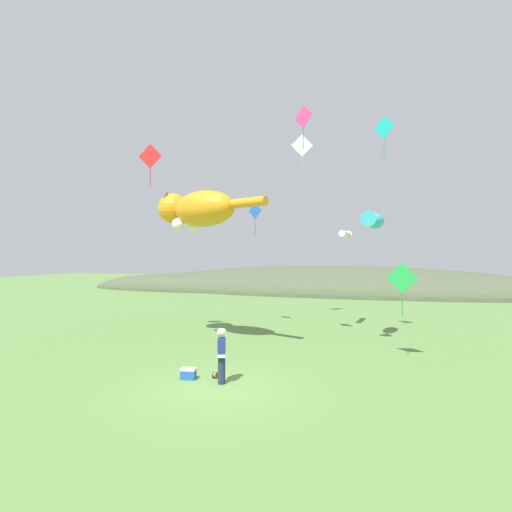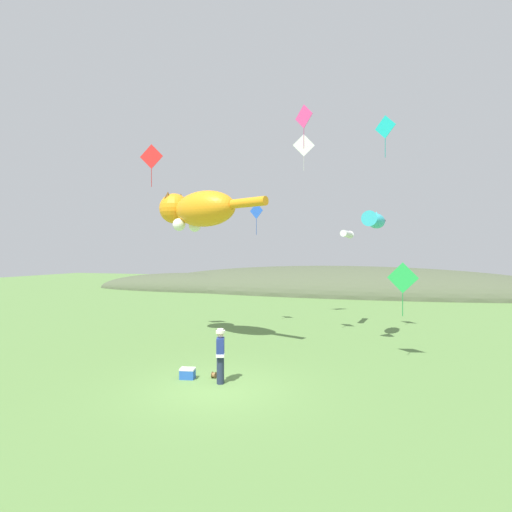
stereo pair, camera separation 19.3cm
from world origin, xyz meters
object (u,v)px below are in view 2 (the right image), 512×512
Objects in this scene: picnic_cooler at (188,373)px; kite_diamond_red at (151,157)px; kite_spool at (214,375)px; kite_diamond_white at (304,146)px; kite_tube_streamer at (347,234)px; kite_diamond_pink at (304,117)px; festival_attendant at (220,354)px; kite_diamond_green at (403,278)px; kite_diamond_teal at (385,127)px; kite_fish_windsock at (375,220)px; kite_giant_cat at (198,210)px; kite_diamond_blue at (256,211)px.

kite_diamond_red is (-4.83, 5.33, 8.86)m from picnic_cooler.
kite_spool is 0.10× the size of kite_diamond_red.
kite_diamond_white is at bearing 86.83° from kite_spool.
kite_diamond_pink reaches higher than kite_tube_streamer.
kite_diamond_red is at bearing 138.14° from festival_attendant.
kite_tube_streamer is 7.23m from kite_diamond_pink.
kite_diamond_green is at bearing -15.88° from kite_diamond_pink.
kite_diamond_green is (4.15, -1.18, -7.12)m from kite_diamond_pink.
kite_diamond_white is 6.45m from kite_diamond_teal.
kite_fish_windsock is (5.83, 7.36, 5.57)m from picnic_cooler.
festival_attendant is at bearing -46.49° from kite_spool.
kite_spool is at bearing -41.48° from kite_diamond_red.
kite_diamond_white reaches higher than kite_diamond_green.
kite_tube_streamer is (2.99, 10.84, 4.35)m from festival_attendant.
kite_diamond_teal is at bearing -53.06° from kite_tube_streamer.
kite_diamond_red is at bearing -149.27° from kite_tube_streamer.
kite_tube_streamer is at bearing 41.19° from kite_giant_cat.
kite_diamond_white reaches higher than kite_fish_windsock.
picnic_cooler is 14.30m from kite_diamond_teal.
festival_attendant is at bearing -41.86° from kite_diamond_red.
kite_tube_streamer is at bearing 73.77° from kite_diamond_pink.
kite_giant_cat is at bearing 123.09° from festival_attendant.
kite_fish_windsock is 3.90m from kite_diamond_green.
kite_diamond_teal reaches higher than kite_giant_cat.
kite_diamond_teal is (4.79, -4.27, -0.64)m from kite_diamond_white.
kite_diamond_blue is at bearing 101.52° from festival_attendant.
picnic_cooler is 11.41m from kite_diamond_red.
kite_diamond_white reaches higher than kite_diamond_red.
kite_tube_streamer is 6.40m from kite_diamond_white.
kite_giant_cat is 2.94× the size of kite_diamond_green.
kite_tube_streamer is 5.98m from kite_diamond_teal.
kite_diamond_blue is 0.87× the size of kite_diamond_red.
kite_giant_cat is 9.62m from kite_diamond_green.
kite_tube_streamer is at bearing 113.82° from kite_diamond_green.
kite_diamond_pink is 7.75m from kite_diamond_red.
kite_giant_cat is at bearing -116.97° from kite_diamond_white.
kite_spool is at bearing 22.38° from picnic_cooler.
kite_diamond_green is (7.71, -5.20, -3.41)m from kite_diamond_blue.
kite_diamond_white is 9.57m from kite_diamond_red.
kite_fish_windsock is 1.19× the size of kite_diamond_white.
kite_fish_windsock is 1.26× the size of kite_diamond_red.
kite_diamond_blue is at bearing 99.53° from kite_spool.
kite_diamond_red reaches higher than kite_diamond_green.
kite_fish_windsock is at bearing 15.66° from kite_giant_cat.
kite_diamond_pink is 0.94× the size of kite_diamond_green.
kite_diamond_white is (-2.76, 1.56, 5.56)m from kite_tube_streamer.
picnic_cooler is at bearing -157.62° from kite_spool.
kite_spool is 11.77m from kite_diamond_pink.
kite_diamond_blue reaches higher than kite_diamond_green.
kite_fish_windsock reaches higher than festival_attendant.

